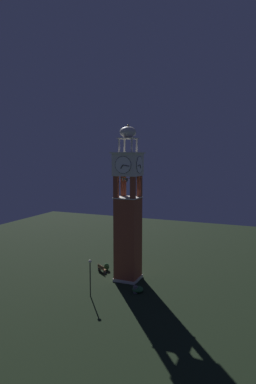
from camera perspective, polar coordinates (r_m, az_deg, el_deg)
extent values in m
plane|color=black|center=(42.75, 0.00, -14.94)|extent=(80.00, 80.00, 0.00)
cube|color=brown|center=(41.19, 0.00, -8.21)|extent=(2.75, 2.75, 10.34)
cube|color=silver|center=(42.69, 0.00, -14.72)|extent=(2.95, 2.95, 0.35)
cube|color=black|center=(42.88, -1.76, -13.24)|extent=(1.10, 0.04, 2.20)
cylinder|color=silver|center=(42.44, -1.76, -11.46)|extent=(1.10, 0.04, 1.10)
cube|color=brown|center=(41.51, -0.81, 1.06)|extent=(0.56, 0.56, 2.74)
cube|color=brown|center=(39.52, -2.08, 0.81)|extent=(0.56, 0.56, 2.74)
cube|color=brown|center=(40.68, 2.02, 0.96)|extent=(0.56, 0.56, 2.74)
cube|color=brown|center=(38.66, 0.87, 0.69)|extent=(0.56, 0.56, 2.74)
cube|color=silver|center=(40.22, 0.00, -0.97)|extent=(2.91, 2.91, 0.12)
cone|color=#4C4C51|center=(39.41, -0.21, 2.02)|extent=(0.47, 0.47, 0.55)
cone|color=#4C4C51|center=(39.55, 0.59, 2.03)|extent=(0.56, 0.56, 0.53)
cone|color=#4C4C51|center=(40.29, 0.79, 2.11)|extent=(0.59, 0.59, 0.42)
cone|color=#4C4C51|center=(40.58, -0.35, 2.13)|extent=(0.44, 0.44, 0.40)
cone|color=#4C4C51|center=(40.18, -0.85, 2.10)|extent=(0.48, 0.48, 0.51)
cube|color=silver|center=(39.92, 0.00, 4.78)|extent=(2.99, 2.99, 2.71)
cylinder|color=white|center=(40.54, -1.98, 4.79)|extent=(2.06, 0.05, 2.06)
torus|color=black|center=(40.54, -1.98, 4.79)|extent=(2.08, 0.06, 2.08)
cube|color=black|center=(40.69, -1.97, 4.49)|extent=(0.35, 0.03, 0.48)
cube|color=black|center=(40.19, -2.30, 4.68)|extent=(0.82, 0.03, 0.20)
cylinder|color=white|center=(39.36, 2.04, 4.76)|extent=(2.06, 0.05, 2.06)
torus|color=black|center=(39.36, 2.04, 4.76)|extent=(2.08, 0.06, 2.08)
cube|color=black|center=(39.48, 2.19, 4.44)|extent=(0.35, 0.03, 0.48)
cube|color=black|center=(38.96, 1.91, 4.64)|extent=(0.82, 0.03, 0.20)
cylinder|color=white|center=(41.32, 0.82, 4.82)|extent=(0.05, 2.06, 2.06)
torus|color=black|center=(41.32, 0.82, 4.82)|extent=(0.06, 2.08, 2.08)
cube|color=black|center=(41.44, 0.67, 4.52)|extent=(0.03, 0.35, 0.48)
cube|color=black|center=(41.23, 1.37, 4.72)|extent=(0.03, 0.82, 0.20)
cylinder|color=white|center=(38.53, -0.88, 4.73)|extent=(0.05, 2.06, 2.06)
torus|color=black|center=(38.53, -0.88, 4.73)|extent=(0.06, 2.08, 2.08)
cube|color=black|center=(38.54, -1.10, 4.41)|extent=(0.03, 0.35, 0.48)
cube|color=black|center=(38.32, -0.35, 4.62)|extent=(0.03, 0.82, 0.20)
cube|color=silver|center=(39.92, 0.00, 6.84)|extent=(3.35, 3.35, 0.16)
cylinder|color=silver|center=(41.02, -0.62, 8.04)|extent=(0.22, 0.22, 1.59)
cylinder|color=silver|center=(39.52, -1.58, 8.11)|extent=(0.22, 0.22, 1.59)
cylinder|color=silver|center=(40.39, 1.54, 8.07)|extent=(0.22, 0.22, 1.59)
cylinder|color=silver|center=(38.87, 0.65, 8.15)|extent=(0.22, 0.22, 1.59)
cube|color=silver|center=(39.98, 0.00, 9.32)|extent=(2.08, 2.08, 0.12)
ellipsoid|color=silver|center=(40.03, 0.00, 10.38)|extent=(2.00, 2.00, 1.36)
sphere|color=#B79338|center=(40.10, 0.00, 11.52)|extent=(0.24, 0.24, 0.24)
cube|color=brown|center=(45.25, -4.55, -13.15)|extent=(1.22, 1.59, 0.06)
cube|color=brown|center=(45.06, -4.76, -12.86)|extent=(0.89, 1.38, 0.44)
cube|color=#2D2D33|center=(45.91, -5.02, -13.18)|extent=(0.38, 0.28, 0.42)
cube|color=#2D2D33|center=(44.74, -4.06, -13.70)|extent=(0.38, 0.28, 0.42)
cylinder|color=black|center=(37.62, -6.60, -14.91)|extent=(0.12, 0.12, 3.77)
sphere|color=#F9EFCC|center=(36.93, -6.64, -11.91)|extent=(0.36, 0.36, 0.36)
cylinder|color=#4C4C51|center=(38.72, 1.30, -16.61)|extent=(0.52, 0.52, 0.80)
ellipsoid|color=#28562D|center=(45.78, -3.76, -12.86)|extent=(0.73, 0.73, 0.97)
ellipsoid|color=#28562D|center=(38.94, 1.72, -16.57)|extent=(1.26, 1.26, 0.68)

